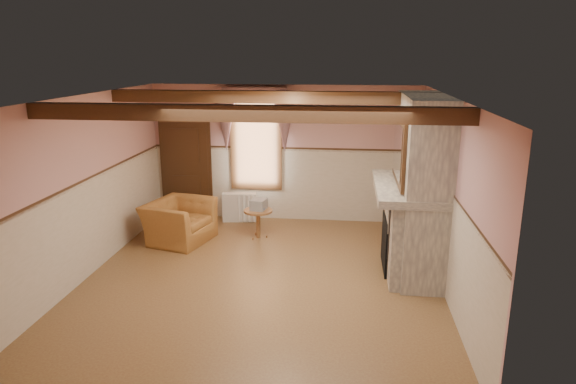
# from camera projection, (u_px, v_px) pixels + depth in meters

# --- Properties ---
(floor) EXTENTS (5.50, 6.00, 0.01)m
(floor) POSITION_uv_depth(u_px,v_px,m) (263.00, 277.00, 8.07)
(floor) COLOR brown
(floor) RESTS_ON ground
(ceiling) EXTENTS (5.50, 6.00, 0.01)m
(ceiling) POSITION_uv_depth(u_px,v_px,m) (260.00, 97.00, 7.34)
(ceiling) COLOR silver
(ceiling) RESTS_ON wall_back
(wall_back) EXTENTS (5.50, 0.02, 2.80)m
(wall_back) POSITION_uv_depth(u_px,v_px,m) (285.00, 154.00, 10.58)
(wall_back) COLOR tan
(wall_back) RESTS_ON floor
(wall_front) EXTENTS (5.50, 0.02, 2.80)m
(wall_front) POSITION_uv_depth(u_px,v_px,m) (209.00, 273.00, 4.83)
(wall_front) COLOR tan
(wall_front) RESTS_ON floor
(wall_left) EXTENTS (0.02, 6.00, 2.80)m
(wall_left) POSITION_uv_depth(u_px,v_px,m) (88.00, 186.00, 8.01)
(wall_left) COLOR tan
(wall_left) RESTS_ON floor
(wall_right) EXTENTS (0.02, 6.00, 2.80)m
(wall_right) POSITION_uv_depth(u_px,v_px,m) (449.00, 197.00, 7.40)
(wall_right) COLOR tan
(wall_right) RESTS_ON floor
(wainscot) EXTENTS (5.50, 6.00, 1.50)m
(wainscot) POSITION_uv_depth(u_px,v_px,m) (262.00, 232.00, 7.88)
(wainscot) COLOR beige
(wainscot) RESTS_ON floor
(chair_rail) EXTENTS (5.50, 6.00, 0.08)m
(chair_rail) POSITION_uv_depth(u_px,v_px,m) (261.00, 185.00, 7.68)
(chair_rail) COLOR black
(chair_rail) RESTS_ON wainscot
(firebox) EXTENTS (0.20, 0.95, 0.90)m
(firebox) POSITION_uv_depth(u_px,v_px,m) (390.00, 242.00, 8.31)
(firebox) COLOR black
(firebox) RESTS_ON floor
(armchair) EXTENTS (1.29, 1.40, 0.76)m
(armchair) POSITION_uv_depth(u_px,v_px,m) (179.00, 221.00, 9.53)
(armchair) COLOR #9E662D
(armchair) RESTS_ON floor
(side_table) EXTENTS (0.69, 0.69, 0.55)m
(side_table) POSITION_uv_depth(u_px,v_px,m) (258.00, 224.00, 9.73)
(side_table) COLOR brown
(side_table) RESTS_ON floor
(book_stack) EXTENTS (0.32, 0.36, 0.20)m
(book_stack) POSITION_uv_depth(u_px,v_px,m) (259.00, 204.00, 9.67)
(book_stack) COLOR #B7AD8C
(book_stack) RESTS_ON side_table
(radiator) EXTENTS (0.72, 0.26, 0.60)m
(radiator) POSITION_uv_depth(u_px,v_px,m) (239.00, 207.00, 10.68)
(radiator) COLOR silver
(radiator) RESTS_ON floor
(bowl) EXTENTS (0.33, 0.33, 0.08)m
(bowl) POSITION_uv_depth(u_px,v_px,m) (411.00, 185.00, 7.84)
(bowl) COLOR brown
(bowl) RESTS_ON mantel
(mantel_clock) EXTENTS (0.14, 0.24, 0.20)m
(mantel_clock) POSITION_uv_depth(u_px,v_px,m) (404.00, 167.00, 8.77)
(mantel_clock) COLOR black
(mantel_clock) RESTS_ON mantel
(oil_lamp) EXTENTS (0.11, 0.11, 0.28)m
(oil_lamp) POSITION_uv_depth(u_px,v_px,m) (406.00, 169.00, 8.45)
(oil_lamp) COLOR #C27D36
(oil_lamp) RESTS_ON mantel
(candle_red) EXTENTS (0.06, 0.06, 0.16)m
(candle_red) POSITION_uv_depth(u_px,v_px,m) (414.00, 189.00, 7.42)
(candle_red) COLOR #A41414
(candle_red) RESTS_ON mantel
(jar_yellow) EXTENTS (0.06, 0.06, 0.12)m
(jar_yellow) POSITION_uv_depth(u_px,v_px,m) (411.00, 183.00, 7.83)
(jar_yellow) COLOR yellow
(jar_yellow) RESTS_ON mantel
(fireplace) EXTENTS (0.85, 2.00, 2.80)m
(fireplace) POSITION_uv_depth(u_px,v_px,m) (421.00, 186.00, 8.01)
(fireplace) COLOR gray
(fireplace) RESTS_ON floor
(mantel) EXTENTS (1.05, 2.05, 0.12)m
(mantel) POSITION_uv_depth(u_px,v_px,m) (409.00, 188.00, 8.04)
(mantel) COLOR gray
(mantel) RESTS_ON fireplace
(overmantel_mirror) EXTENTS (0.06, 1.44, 1.04)m
(overmantel_mirror) POSITION_uv_depth(u_px,v_px,m) (399.00, 149.00, 7.90)
(overmantel_mirror) COLOR silver
(overmantel_mirror) RESTS_ON fireplace
(door) EXTENTS (1.10, 0.10, 2.10)m
(door) POSITION_uv_depth(u_px,v_px,m) (186.00, 168.00, 10.85)
(door) COLOR black
(door) RESTS_ON floor
(window) EXTENTS (1.06, 0.08, 2.02)m
(window) POSITION_uv_depth(u_px,v_px,m) (256.00, 141.00, 10.55)
(window) COLOR white
(window) RESTS_ON wall_back
(window_drapes) EXTENTS (1.30, 0.14, 1.40)m
(window_drapes) POSITION_uv_depth(u_px,v_px,m) (255.00, 113.00, 10.31)
(window_drapes) COLOR gray
(window_drapes) RESTS_ON wall_back
(ceiling_beam_front) EXTENTS (5.50, 0.18, 0.20)m
(ceiling_beam_front) POSITION_uv_depth(u_px,v_px,m) (244.00, 113.00, 6.21)
(ceiling_beam_front) COLOR black
(ceiling_beam_front) RESTS_ON ceiling
(ceiling_beam_back) EXTENTS (5.50, 0.18, 0.20)m
(ceiling_beam_back) POSITION_uv_depth(u_px,v_px,m) (272.00, 97.00, 8.52)
(ceiling_beam_back) COLOR black
(ceiling_beam_back) RESTS_ON ceiling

